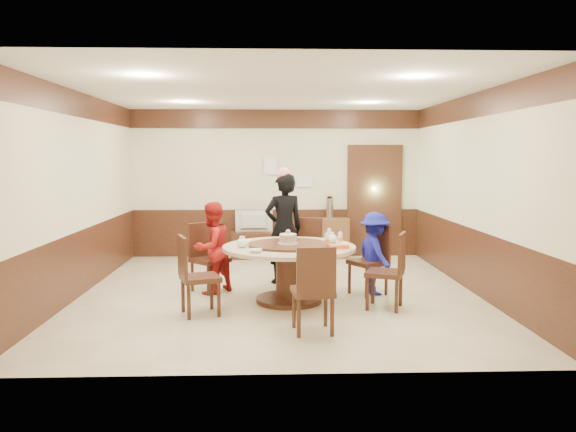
{
  "coord_description": "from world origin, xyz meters",
  "views": [
    {
      "loc": [
        -0.15,
        -7.77,
        1.91
      ],
      "look_at": [
        0.12,
        -0.11,
        1.1
      ],
      "focal_mm": 35.0,
      "sensor_mm": 36.0,
      "label": 1
    }
  ],
  "objects_px": {
    "person_standing": "(284,228)",
    "side_cabinet": "(327,238)",
    "birthday_cake": "(288,239)",
    "shrimp_platter": "(339,247)",
    "tv_stand": "(254,245)",
    "television": "(254,221)",
    "person_blue": "(375,253)",
    "banquet_table": "(289,262)",
    "thermos": "(330,208)",
    "person_red": "(212,248)"
  },
  "relations": [
    {
      "from": "birthday_cake",
      "to": "side_cabinet",
      "type": "relative_size",
      "value": 0.34
    },
    {
      "from": "tv_stand",
      "to": "television",
      "type": "height_order",
      "value": "television"
    },
    {
      "from": "banquet_table",
      "to": "shrimp_platter",
      "type": "distance_m",
      "value": 0.74
    },
    {
      "from": "thermos",
      "to": "birthday_cake",
      "type": "bearing_deg",
      "value": -105.39
    },
    {
      "from": "person_standing",
      "to": "banquet_table",
      "type": "bearing_deg",
      "value": 71.64
    },
    {
      "from": "banquet_table",
      "to": "thermos",
      "type": "xyz_separation_m",
      "value": [
        0.89,
        3.29,
        0.41
      ]
    },
    {
      "from": "person_blue",
      "to": "shrimp_platter",
      "type": "relative_size",
      "value": 3.83
    },
    {
      "from": "person_blue",
      "to": "television",
      "type": "xyz_separation_m",
      "value": [
        -1.75,
        2.88,
        0.13
      ]
    },
    {
      "from": "banquet_table",
      "to": "thermos",
      "type": "bearing_deg",
      "value": 74.82
    },
    {
      "from": "banquet_table",
      "to": "television",
      "type": "height_order",
      "value": "television"
    },
    {
      "from": "person_standing",
      "to": "shrimp_platter",
      "type": "bearing_deg",
      "value": 93.57
    },
    {
      "from": "person_standing",
      "to": "side_cabinet",
      "type": "xyz_separation_m",
      "value": [
        0.89,
        2.14,
        -0.46
      ]
    },
    {
      "from": "shrimp_platter",
      "to": "side_cabinet",
      "type": "height_order",
      "value": "shrimp_platter"
    },
    {
      "from": "person_standing",
      "to": "person_blue",
      "type": "xyz_separation_m",
      "value": [
        1.24,
        -0.77,
        -0.26
      ]
    },
    {
      "from": "tv_stand",
      "to": "side_cabinet",
      "type": "distance_m",
      "value": 1.4
    },
    {
      "from": "thermos",
      "to": "tv_stand",
      "type": "bearing_deg",
      "value": -178.8
    },
    {
      "from": "shrimp_platter",
      "to": "television",
      "type": "distance_m",
      "value": 3.78
    },
    {
      "from": "person_blue",
      "to": "television",
      "type": "bearing_deg",
      "value": 13.97
    },
    {
      "from": "person_standing",
      "to": "tv_stand",
      "type": "height_order",
      "value": "person_standing"
    },
    {
      "from": "birthday_cake",
      "to": "side_cabinet",
      "type": "height_order",
      "value": "birthday_cake"
    },
    {
      "from": "person_standing",
      "to": "thermos",
      "type": "bearing_deg",
      "value": -133.58
    },
    {
      "from": "person_blue",
      "to": "tv_stand",
      "type": "distance_m",
      "value": 3.39
    },
    {
      "from": "person_red",
      "to": "person_blue",
      "type": "bearing_deg",
      "value": 125.34
    },
    {
      "from": "banquet_table",
      "to": "person_standing",
      "type": "height_order",
      "value": "person_standing"
    },
    {
      "from": "person_red",
      "to": "birthday_cake",
      "type": "bearing_deg",
      "value": 102.52
    },
    {
      "from": "person_standing",
      "to": "side_cabinet",
      "type": "bearing_deg",
      "value": -132.63
    },
    {
      "from": "person_standing",
      "to": "side_cabinet",
      "type": "distance_m",
      "value": 2.36
    },
    {
      "from": "person_red",
      "to": "television",
      "type": "xyz_separation_m",
      "value": [
        0.52,
        2.74,
        0.06
      ]
    },
    {
      "from": "side_cabinet",
      "to": "person_standing",
      "type": "bearing_deg",
      "value": -112.48
    },
    {
      "from": "person_standing",
      "to": "side_cabinet",
      "type": "relative_size",
      "value": 2.08
    },
    {
      "from": "birthday_cake",
      "to": "shrimp_platter",
      "type": "xyz_separation_m",
      "value": [
        0.63,
        -0.33,
        -0.07
      ]
    },
    {
      "from": "person_blue",
      "to": "banquet_table",
      "type": "bearing_deg",
      "value": 89.97
    },
    {
      "from": "television",
      "to": "banquet_table",
      "type": "bearing_deg",
      "value": 98.18
    },
    {
      "from": "person_red",
      "to": "thermos",
      "type": "relative_size",
      "value": 3.38
    },
    {
      "from": "tv_stand",
      "to": "person_blue",
      "type": "bearing_deg",
      "value": -58.78
    },
    {
      "from": "banquet_table",
      "to": "shrimp_platter",
      "type": "bearing_deg",
      "value": -28.55
    },
    {
      "from": "person_standing",
      "to": "birthday_cake",
      "type": "height_order",
      "value": "person_standing"
    },
    {
      "from": "television",
      "to": "tv_stand",
      "type": "bearing_deg",
      "value": -1.26
    },
    {
      "from": "person_standing",
      "to": "tv_stand",
      "type": "bearing_deg",
      "value": -96.69
    },
    {
      "from": "person_blue",
      "to": "thermos",
      "type": "distance_m",
      "value": 2.95
    },
    {
      "from": "television",
      "to": "side_cabinet",
      "type": "bearing_deg",
      "value": 179.97
    },
    {
      "from": "tv_stand",
      "to": "shrimp_platter",
      "type": "bearing_deg",
      "value": -72.16
    },
    {
      "from": "tv_stand",
      "to": "thermos",
      "type": "relative_size",
      "value": 2.24
    },
    {
      "from": "banquet_table",
      "to": "birthday_cake",
      "type": "xyz_separation_m",
      "value": [
        -0.01,
        -0.0,
        0.31
      ]
    },
    {
      "from": "person_red",
      "to": "banquet_table",
      "type": "bearing_deg",
      "value": 102.85
    },
    {
      "from": "person_standing",
      "to": "thermos",
      "type": "distance_m",
      "value": 2.34
    },
    {
      "from": "person_red",
      "to": "shrimp_platter",
      "type": "bearing_deg",
      "value": 101.98
    },
    {
      "from": "tv_stand",
      "to": "television",
      "type": "relative_size",
      "value": 1.21
    },
    {
      "from": "birthday_cake",
      "to": "shrimp_platter",
      "type": "bearing_deg",
      "value": -27.98
    },
    {
      "from": "person_blue",
      "to": "birthday_cake",
      "type": "distance_m",
      "value": 1.3
    }
  ]
}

